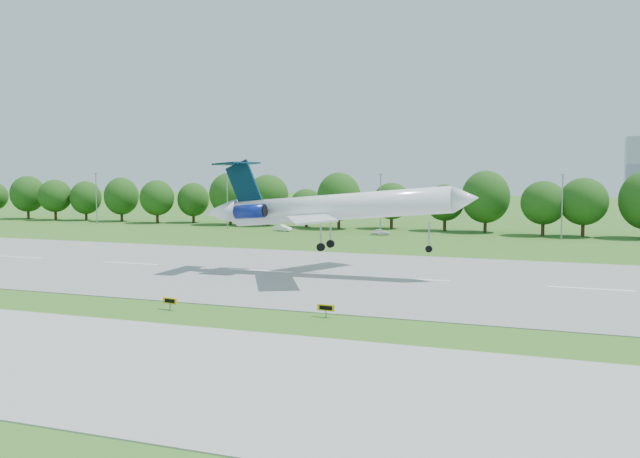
% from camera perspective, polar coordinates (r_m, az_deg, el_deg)
% --- Properties ---
extents(ground, '(600.00, 600.00, 0.00)m').
position_cam_1_polar(ground, '(62.26, 2.03, -7.42)').
color(ground, '#315917').
rests_on(ground, ground).
extents(runway, '(400.00, 45.00, 0.08)m').
position_cam_1_polar(runway, '(85.94, 7.36, -4.02)').
color(runway, gray).
rests_on(runway, ground).
extents(taxiway, '(400.00, 23.00, 0.08)m').
position_cam_1_polar(taxiway, '(46.08, -5.28, -11.80)').
color(taxiway, '#ADADA8').
rests_on(taxiway, ground).
extents(tree_line, '(288.40, 8.40, 10.40)m').
position_cam_1_polar(tree_line, '(151.09, 13.23, 2.05)').
color(tree_line, '#382314').
rests_on(tree_line, ground).
extents(light_poles, '(175.90, 0.25, 12.19)m').
position_cam_1_polar(light_poles, '(141.55, 11.70, 1.96)').
color(light_poles, gray).
rests_on(light_poles, ground).
extents(airliner, '(35.21, 25.55, 11.22)m').
position_cam_1_polar(airliner, '(88.07, 0.53, 1.79)').
color(airliner, white).
rests_on(airliner, ground).
extents(taxi_sign_left, '(1.62, 0.45, 1.13)m').
position_cam_1_polar(taxi_sign_left, '(68.63, -11.91, -5.66)').
color(taxi_sign_left, gray).
rests_on(taxi_sign_left, ground).
extents(taxi_sign_centre, '(1.64, 0.29, 1.15)m').
position_cam_1_polar(taxi_sign_centre, '(63.84, 0.48, -6.33)').
color(taxi_sign_centre, gray).
rests_on(taxi_sign_centre, ground).
extents(service_vehicle_a, '(4.35, 2.37, 1.36)m').
position_cam_1_polar(service_vehicle_a, '(151.25, -3.02, 0.08)').
color(service_vehicle_a, white).
rests_on(service_vehicle_a, ground).
extents(service_vehicle_b, '(3.86, 2.42, 1.22)m').
position_cam_1_polar(service_vehicle_b, '(142.40, 4.86, -0.25)').
color(service_vehicle_b, white).
rests_on(service_vehicle_b, ground).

